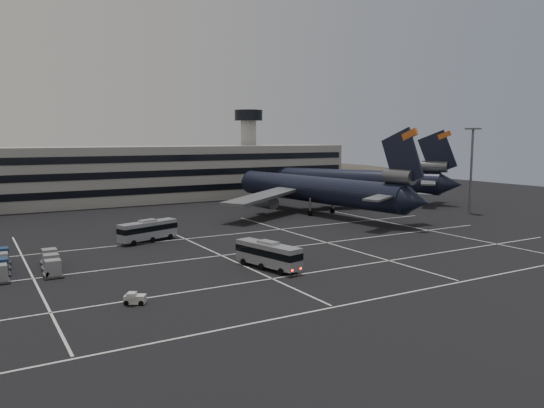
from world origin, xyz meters
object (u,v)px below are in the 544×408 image
at_px(bus_near, 268,254).
at_px(bus_far, 148,230).
at_px(trijet_main, 317,189).
at_px(uld_cluster, 22,264).
at_px(tug_a, 1,266).

bearing_deg(bus_near, bus_far, 94.28).
height_order(trijet_main, uld_cluster, trijet_main).
height_order(bus_near, uld_cluster, bus_near).
xyz_separation_m(tug_a, uld_cluster, (2.27, -1.57, 0.41)).
xyz_separation_m(trijet_main, uld_cluster, (-59.48, -22.61, -4.23)).
relative_size(trijet_main, tug_a, 24.64).
height_order(trijet_main, bus_near, trijet_main).
height_order(bus_near, bus_far, bus_near).
distance_m(bus_near, uld_cluster, 30.06).
distance_m(trijet_main, tug_a, 65.40).
distance_m(trijet_main, bus_near, 49.01).
bearing_deg(tug_a, trijet_main, 31.03).
xyz_separation_m(bus_far, tug_a, (-21.24, -9.22, -1.31)).
distance_m(trijet_main, bus_far, 42.33).
height_order(bus_far, tug_a, bus_far).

